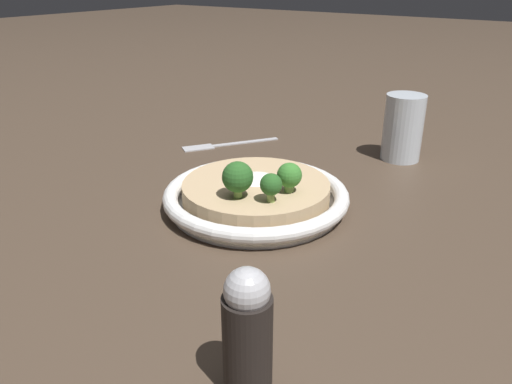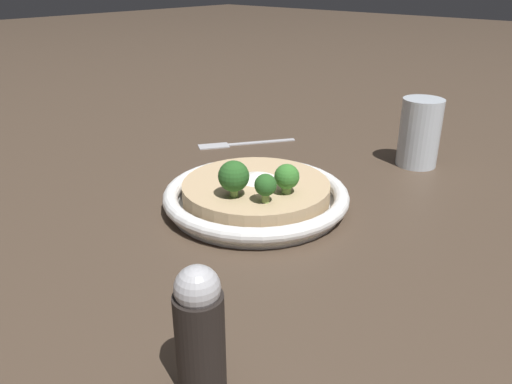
# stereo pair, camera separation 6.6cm
# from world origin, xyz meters

# --- Properties ---
(ground_plane) EXTENTS (6.00, 6.00, 0.00)m
(ground_plane) POSITION_xyz_m (0.00, 0.00, 0.00)
(ground_plane) COLOR #47382B
(risotto_bowl) EXTENTS (0.24, 0.24, 0.04)m
(risotto_bowl) POSITION_xyz_m (0.00, 0.00, 0.02)
(risotto_bowl) COLOR white
(risotto_bowl) RESTS_ON ground_plane
(cheese_sprinkle) EXTENTS (0.05, 0.05, 0.01)m
(cheese_sprinkle) POSITION_xyz_m (0.01, 0.01, 0.04)
(cheese_sprinkle) COLOR white
(cheese_sprinkle) RESTS_ON risotto_bowl
(broccoli_front_right) EXTENTS (0.03, 0.03, 0.04)m
(broccoli_front_right) POSITION_xyz_m (0.00, -0.05, 0.06)
(broccoli_front_right) COLOR #668E47
(broccoli_front_right) RESTS_ON risotto_bowl
(broccoli_left) EXTENTS (0.04, 0.04, 0.05)m
(broccoli_left) POSITION_xyz_m (-0.05, -0.01, 0.06)
(broccoli_left) COLOR #759E4C
(broccoli_left) RESTS_ON risotto_bowl
(broccoli_front_left) EXTENTS (0.03, 0.03, 0.04)m
(broccoli_front_left) POSITION_xyz_m (-0.04, -0.05, 0.06)
(broccoli_front_left) COLOR #84A856
(broccoli_front_left) RESTS_ON risotto_bowl
(drinking_glass) EXTENTS (0.06, 0.06, 0.11)m
(drinking_glass) POSITION_xyz_m (0.29, -0.09, 0.05)
(drinking_glass) COLOR silver
(drinking_glass) RESTS_ON ground_plane
(fork_utensil) EXTENTS (0.16, 0.11, 0.00)m
(fork_utensil) POSITION_xyz_m (0.17, 0.20, 0.00)
(fork_utensil) COLOR #B7B7BC
(fork_utensil) RESTS_ON ground_plane
(pepper_shaker) EXTENTS (0.04, 0.04, 0.11)m
(pepper_shaker) POSITION_xyz_m (-0.26, -0.18, 0.05)
(pepper_shaker) COLOR black
(pepper_shaker) RESTS_ON ground_plane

